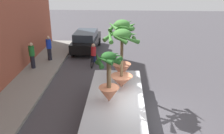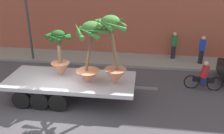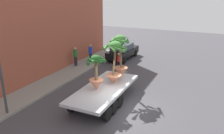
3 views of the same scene
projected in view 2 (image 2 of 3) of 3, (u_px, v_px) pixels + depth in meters
name	position (u px, v px, depth m)	size (l,w,h in m)	color
ground_plane	(57.00, 110.00, 10.63)	(60.00, 60.00, 0.00)	#423F44
sidewalk	(89.00, 58.00, 16.15)	(24.00, 2.20, 0.15)	gray
flatbed_trailer	(65.00, 83.00, 11.31)	(6.87, 2.51, 0.98)	#B7BABF
potted_palm_rear	(60.00, 55.00, 11.10)	(1.20, 1.24, 2.18)	#C17251
potted_palm_middle	(90.00, 53.00, 10.30)	(1.74, 1.71, 2.73)	#C17251
potted_palm_front	(114.00, 55.00, 10.20)	(1.39, 1.48, 2.99)	#C17251
cyclist	(204.00, 77.00, 12.08)	(1.84, 0.38, 1.54)	black
pedestrian_near_gate	(202.00, 49.00, 14.76)	(0.36, 0.36, 1.71)	black
pedestrian_far_left	(174.00, 45.00, 15.55)	(0.36, 0.36, 1.71)	black
street_lamp	(27.00, 10.00, 14.62)	(0.36, 0.36, 4.83)	#383D42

